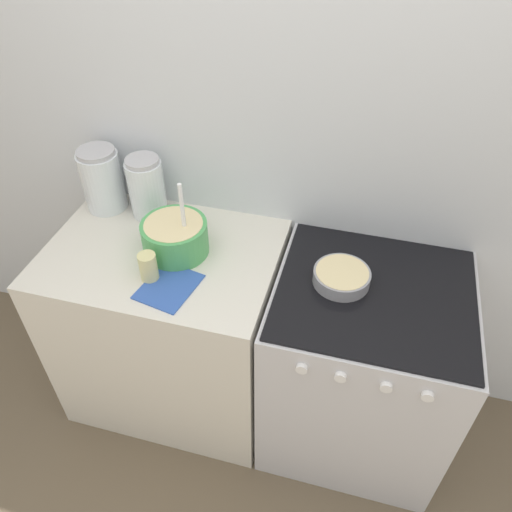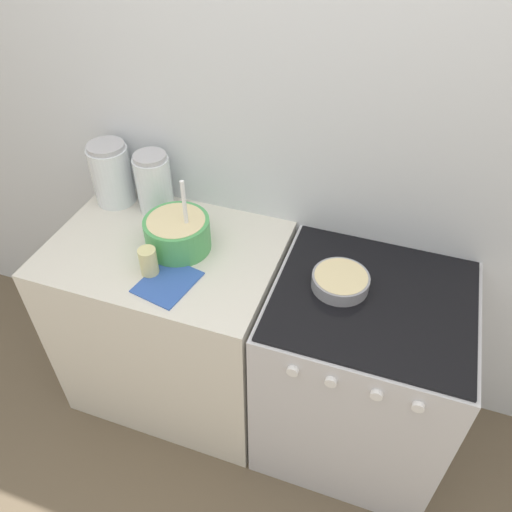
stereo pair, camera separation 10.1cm
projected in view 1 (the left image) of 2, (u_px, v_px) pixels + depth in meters
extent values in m
plane|color=brown|center=(251.00, 468.00, 2.24)|extent=(12.00, 12.00, 0.00)
cube|color=silver|center=(297.00, 157.00, 1.94)|extent=(4.84, 0.05, 2.40)
cube|color=silver|center=(173.00, 327.00, 2.27)|extent=(0.92, 0.67, 0.91)
cube|color=silver|center=(359.00, 367.00, 2.11)|extent=(0.73, 0.67, 0.89)
cube|color=black|center=(376.00, 293.00, 1.81)|extent=(0.70, 0.64, 0.01)
cylinder|color=white|center=(302.00, 369.00, 1.65)|extent=(0.04, 0.02, 0.04)
cylinder|color=white|center=(340.00, 377.00, 1.62)|extent=(0.04, 0.02, 0.04)
cylinder|color=white|center=(386.00, 387.00, 1.59)|extent=(0.04, 0.02, 0.04)
cylinder|color=white|center=(428.00, 396.00, 1.57)|extent=(0.04, 0.02, 0.04)
cylinder|color=#4CA559|center=(175.00, 238.00, 1.93)|extent=(0.26, 0.26, 0.13)
cylinder|color=beige|center=(174.00, 231.00, 1.91)|extent=(0.22, 0.22, 0.07)
cylinder|color=white|center=(183.00, 218.00, 1.85)|extent=(0.02, 0.02, 0.30)
cylinder|color=gray|center=(342.00, 277.00, 1.82)|extent=(0.21, 0.21, 0.05)
cylinder|color=beige|center=(342.00, 276.00, 1.82)|extent=(0.19, 0.19, 0.04)
cylinder|color=silver|center=(102.00, 181.00, 2.11)|extent=(0.17, 0.17, 0.26)
cylinder|color=silver|center=(105.00, 191.00, 2.15)|extent=(0.15, 0.15, 0.15)
cylinder|color=#B2B2B7|center=(96.00, 152.00, 2.02)|extent=(0.16, 0.16, 0.02)
cylinder|color=silver|center=(147.00, 189.00, 2.07)|extent=(0.15, 0.15, 0.25)
cylinder|color=olive|center=(148.00, 199.00, 2.11)|extent=(0.13, 0.13, 0.15)
cylinder|color=#B2B2B7|center=(142.00, 161.00, 1.99)|extent=(0.14, 0.14, 0.02)
cylinder|color=beige|center=(148.00, 267.00, 1.81)|extent=(0.07, 0.07, 0.11)
cube|color=#3359B2|center=(169.00, 287.00, 1.82)|extent=(0.22, 0.25, 0.01)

